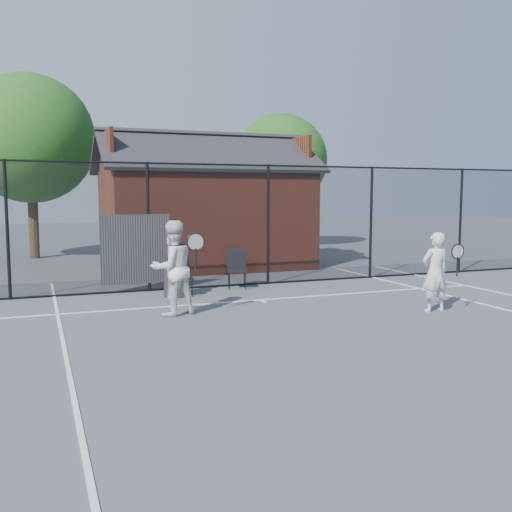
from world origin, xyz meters
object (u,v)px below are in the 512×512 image
object	(u,v)px
waste_bin	(176,279)
clubhouse	(205,215)
player_front	(435,272)
chair_right	(237,269)
chair_left	(182,276)
player_back	(172,268)

from	to	relation	value
waste_bin	clubhouse	bearing A→B (deg)	67.01
player_front	chair_right	bearing A→B (deg)	123.89
chair_right	chair_left	bearing A→B (deg)	-146.30
player_back	waste_bin	size ratio (longest dim) A/B	2.30
player_back	player_front	bearing A→B (deg)	-17.80
chair_left	chair_right	xyz separation A→B (m)	(1.47, 0.50, 0.03)
clubhouse	chair_right	bearing A→B (deg)	-96.07
player_back	waste_bin	world-z (taller)	player_back
clubhouse	chair_right	xyz separation A→B (m)	(-0.47, -4.40, -1.13)
clubhouse	player_back	size ratio (longest dim) A/B	3.66
chair_left	player_back	bearing A→B (deg)	-108.47
player_back	waste_bin	distance (m)	2.04
clubhouse	player_front	bearing A→B (deg)	-75.34
chair_right	clubhouse	bearing A→B (deg)	98.86
player_front	waste_bin	world-z (taller)	player_front
player_front	player_back	bearing A→B (deg)	162.20
chair_left	player_front	bearing A→B (deg)	-39.76
clubhouse	player_back	distance (m)	7.32
chair_left	chair_right	distance (m)	1.55
chair_right	player_back	bearing A→B (deg)	-116.29
chair_left	chair_right	size ratio (longest dim) A/B	0.94
player_front	chair_left	world-z (taller)	player_front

